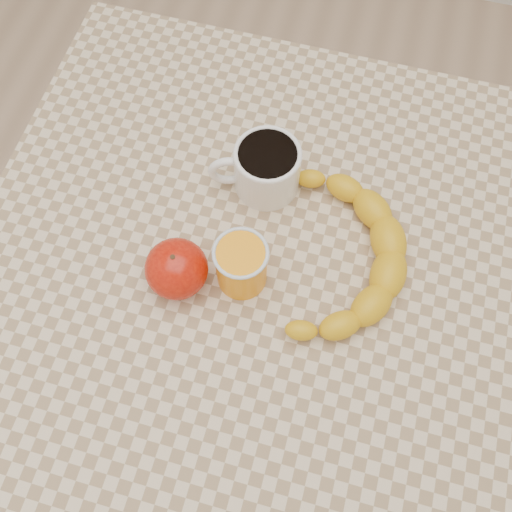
% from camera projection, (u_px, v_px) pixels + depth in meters
% --- Properties ---
extents(ground, '(3.00, 3.00, 0.00)m').
position_uv_depth(ground, '(256.00, 378.00, 1.47)').
color(ground, tan).
rests_on(ground, ground).
extents(table, '(0.80, 0.80, 0.75)m').
position_uv_depth(table, '(256.00, 284.00, 0.86)').
color(table, beige).
rests_on(table, ground).
extents(coffee_mug, '(0.14, 0.12, 0.08)m').
position_uv_depth(coffee_mug, '(265.00, 168.00, 0.79)').
color(coffee_mug, white).
rests_on(coffee_mug, table).
extents(orange_juice_glass, '(0.07, 0.07, 0.08)m').
position_uv_depth(orange_juice_glass, '(241.00, 265.00, 0.73)').
color(orange_juice_glass, '#FF9208').
rests_on(orange_juice_glass, table).
extents(apple, '(0.10, 0.10, 0.08)m').
position_uv_depth(apple, '(177.00, 269.00, 0.74)').
color(apple, '#940C04').
rests_on(apple, table).
extents(banana, '(0.21, 0.30, 0.05)m').
position_uv_depth(banana, '(341.00, 256.00, 0.76)').
color(banana, gold).
rests_on(banana, table).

